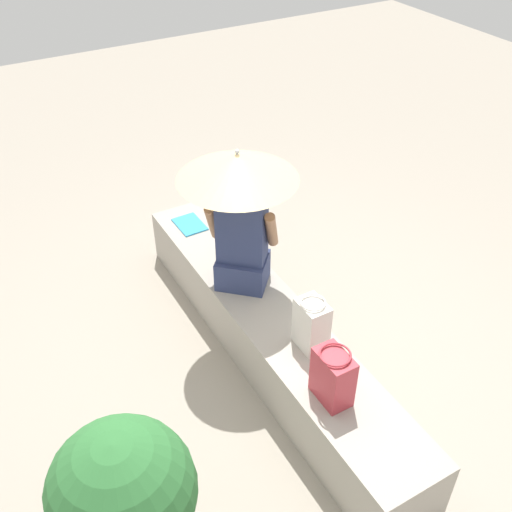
{
  "coord_description": "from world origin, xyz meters",
  "views": [
    {
      "loc": [
        -2.51,
        1.54,
        3.15
      ],
      "look_at": [
        0.18,
        0.01,
        0.78
      ],
      "focal_mm": 41.92,
      "sensor_mm": 36.0,
      "label": 1
    }
  ],
  "objects_px": {
    "person_seated": "(242,238)",
    "handbag_black": "(333,376)",
    "parasol": "(237,167)",
    "tote_bag_canvas": "(311,324)",
    "planter_near": "(126,505)",
    "magazine": "(190,224)"
  },
  "relations": [
    {
      "from": "person_seated",
      "to": "handbag_black",
      "type": "bearing_deg",
      "value": 177.24
    },
    {
      "from": "parasol",
      "to": "tote_bag_canvas",
      "type": "relative_size",
      "value": 2.89
    },
    {
      "from": "parasol",
      "to": "planter_near",
      "type": "xyz_separation_m",
      "value": [
        -1.27,
        1.3,
        -0.82
      ]
    },
    {
      "from": "parasol",
      "to": "handbag_black",
      "type": "relative_size",
      "value": 2.97
    },
    {
      "from": "tote_bag_canvas",
      "to": "magazine",
      "type": "height_order",
      "value": "tote_bag_canvas"
    },
    {
      "from": "planter_near",
      "to": "magazine",
      "type": "bearing_deg",
      "value": -31.49
    },
    {
      "from": "tote_bag_canvas",
      "to": "magazine",
      "type": "distance_m",
      "value": 1.6
    },
    {
      "from": "handbag_black",
      "to": "magazine",
      "type": "relative_size",
      "value": 1.26
    },
    {
      "from": "person_seated",
      "to": "planter_near",
      "type": "xyz_separation_m",
      "value": [
        -1.26,
        1.31,
        -0.29
      ]
    },
    {
      "from": "handbag_black",
      "to": "magazine",
      "type": "distance_m",
      "value": 2.0
    },
    {
      "from": "person_seated",
      "to": "parasol",
      "type": "xyz_separation_m",
      "value": [
        0.01,
        0.02,
        0.54
      ]
    },
    {
      "from": "tote_bag_canvas",
      "to": "person_seated",
      "type": "bearing_deg",
      "value": 5.49
    },
    {
      "from": "person_seated",
      "to": "parasol",
      "type": "height_order",
      "value": "parasol"
    },
    {
      "from": "handbag_black",
      "to": "tote_bag_canvas",
      "type": "relative_size",
      "value": 0.98
    },
    {
      "from": "person_seated",
      "to": "handbag_black",
      "type": "relative_size",
      "value": 2.55
    },
    {
      "from": "person_seated",
      "to": "magazine",
      "type": "relative_size",
      "value": 3.21
    },
    {
      "from": "magazine",
      "to": "handbag_black",
      "type": "bearing_deg",
      "value": 178.11
    },
    {
      "from": "person_seated",
      "to": "magazine",
      "type": "height_order",
      "value": "person_seated"
    },
    {
      "from": "person_seated",
      "to": "planter_near",
      "type": "height_order",
      "value": "person_seated"
    },
    {
      "from": "person_seated",
      "to": "parasol",
      "type": "distance_m",
      "value": 0.54
    },
    {
      "from": "person_seated",
      "to": "planter_near",
      "type": "relative_size",
      "value": 0.91
    },
    {
      "from": "magazine",
      "to": "planter_near",
      "type": "distance_m",
      "value": 2.46
    }
  ]
}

